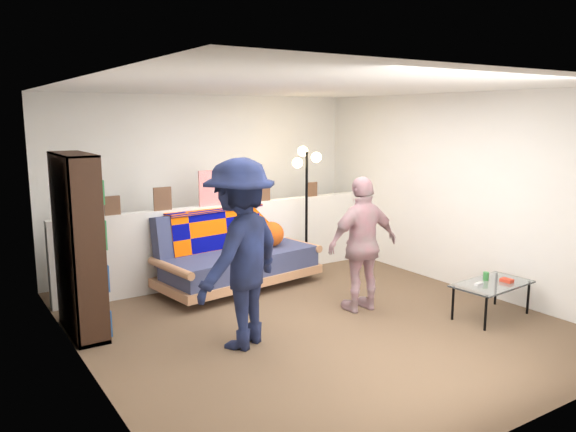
# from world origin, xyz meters

# --- Properties ---
(ground) EXTENTS (5.00, 5.00, 0.00)m
(ground) POSITION_xyz_m (0.00, 0.00, 0.00)
(ground) COLOR brown
(ground) RESTS_ON ground
(room_shell) EXTENTS (4.60, 5.05, 2.45)m
(room_shell) POSITION_xyz_m (0.00, 0.47, 1.67)
(room_shell) COLOR silver
(room_shell) RESTS_ON ground
(half_wall_ledge) EXTENTS (4.45, 0.15, 1.00)m
(half_wall_ledge) POSITION_xyz_m (0.00, 1.80, 0.50)
(half_wall_ledge) COLOR silver
(half_wall_ledge) RESTS_ON ground
(ledge_decor) EXTENTS (2.97, 0.02, 0.45)m
(ledge_decor) POSITION_xyz_m (-0.23, 1.78, 1.18)
(ledge_decor) COLOR brown
(ledge_decor) RESTS_ON half_wall_ledge
(futon_sofa) EXTENTS (2.13, 1.22, 0.87)m
(futon_sofa) POSITION_xyz_m (-0.08, 1.45, 0.40)
(futon_sofa) COLOR tan
(futon_sofa) RESTS_ON ground
(bookshelf) EXTENTS (0.30, 0.89, 1.77)m
(bookshelf) POSITION_xyz_m (-2.08, 0.92, 0.83)
(bookshelf) COLOR black
(bookshelf) RESTS_ON ground
(coffee_table) EXTENTS (0.92, 0.56, 0.46)m
(coffee_table) POSITION_xyz_m (1.69, -0.99, 0.35)
(coffee_table) COLOR black
(coffee_table) RESTS_ON ground
(floor_lamp) EXTENTS (0.39, 0.30, 1.72)m
(floor_lamp) POSITION_xyz_m (1.02, 1.54, 1.22)
(floor_lamp) COLOR black
(floor_lamp) RESTS_ON ground
(person_left) EXTENTS (1.30, 1.11, 1.75)m
(person_left) POSITION_xyz_m (-0.91, -0.20, 0.88)
(person_left) COLOR black
(person_left) RESTS_ON ground
(person_right) EXTENTS (0.89, 0.42, 1.48)m
(person_right) POSITION_xyz_m (0.67, -0.07, 0.74)
(person_right) COLOR pink
(person_right) RESTS_ON ground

